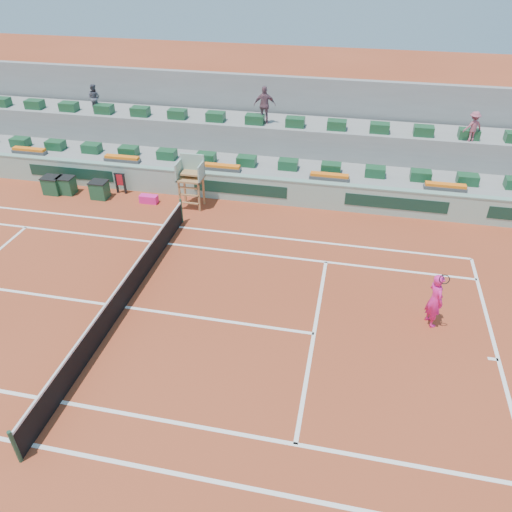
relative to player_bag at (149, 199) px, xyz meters
The scene contains 20 objects.
ground 7.65m from the player_bag, 74.01° to the right, with size 90.00×90.00×0.00m, color #96371D.
seating_tier_lower 3.98m from the player_bag, 57.83° to the left, with size 36.00×4.00×1.20m, color gray.
seating_tier_upper 5.49m from the player_bag, 66.95° to the left, with size 36.00×2.40×2.60m, color gray.
stadium_back_wall 7.17m from the player_bag, 72.17° to the left, with size 36.00×0.40×4.40m, color gray.
player_bag is the anchor object (origin of this frame).
spectator_left 7.12m from the player_bag, 134.41° to the left, with size 0.68×0.53×1.39m, color #4E4F5C.
spectator_mid 7.22m from the player_bag, 44.62° to the left, with size 1.06×0.44×1.80m, color #7C5361.
spectator_right 15.04m from the player_bag, 16.02° to the left, with size 0.87×0.50×1.34m, color #A55262.
court_lines 7.65m from the player_bag, 74.01° to the right, with size 23.89×11.09×0.01m.
tennis_net 7.65m from the player_bag, 74.01° to the right, with size 0.10×11.97×1.10m.
advertising_hoarding 2.46m from the player_bag, 28.29° to the left, with size 36.00×0.34×1.26m.
umpire_chair 2.51m from the player_bag, ahead, with size 1.10×0.90×2.40m.
seat_row_lower 3.46m from the player_bag, 49.30° to the left, with size 32.90×0.60×0.44m.
seat_row_upper 5.50m from the player_bag, 64.16° to the left, with size 32.90×0.60×0.44m.
flower_planters 2.10m from the player_bag, 69.81° to the left, with size 26.80×0.36×0.28m.
drink_cooler_a 2.43m from the player_bag, behind, with size 0.79×0.69×0.84m.
drink_cooler_b 4.19m from the player_bag, behind, with size 0.77×0.66×0.84m.
drink_cooler_c 4.85m from the player_bag, behind, with size 0.85×0.73×0.84m.
towel_rack 1.84m from the player_bag, 158.32° to the left, with size 0.53×0.09×1.03m.
tennis_player 13.56m from the player_bag, 26.57° to the right, with size 0.70×0.97×2.28m.
Camera 1 is at (7.04, -11.87, 10.75)m, focal length 35.00 mm.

